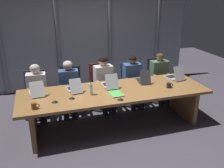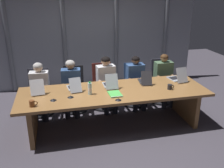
{
  "view_description": "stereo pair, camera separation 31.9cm",
  "coord_description": "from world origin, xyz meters",
  "views": [
    {
      "loc": [
        -1.31,
        -4.1,
        2.53
      ],
      "look_at": [
        -0.02,
        0.09,
        0.85
      ],
      "focal_mm": 39.81,
      "sensor_mm": 36.0,
      "label": 1
    },
    {
      "loc": [
        -1.0,
        -4.18,
        2.53
      ],
      "look_at": [
        -0.02,
        0.09,
        0.85
      ],
      "focal_mm": 39.81,
      "sensor_mm": 36.0,
      "label": 2
    }
  ],
  "objects": [
    {
      "name": "curtain_backdrop",
      "position": [
        -0.01,
        2.38,
        1.38
      ],
      "size": [
        5.64,
        0.17,
        2.76
      ],
      "color": "gray",
      "rests_on": "ground_plane"
    },
    {
      "name": "person_right_end",
      "position": [
        1.38,
        0.79,
        0.66
      ],
      "size": [
        0.41,
        0.55,
        1.16
      ],
      "rotation": [
        0.0,
        0.0,
        -1.56
      ],
      "color": "#4C6B4C",
      "rests_on": "ground_plane"
    },
    {
      "name": "conference_mic_right_side",
      "position": [
        -0.82,
        -0.13,
        0.77
      ],
      "size": [
        0.11,
        0.11,
        0.03
      ],
      "primitive_type": "cone",
      "color": "black",
      "rests_on": "conference_table"
    },
    {
      "name": "spiral_notepad",
      "position": [
        -0.02,
        -0.18,
        0.76
      ],
      "size": [
        0.23,
        0.31,
        0.03
      ],
      "rotation": [
        0.0,
        0.0,
        0.04
      ],
      "color": "#4CB74C",
      "rests_on": "conference_table"
    },
    {
      "name": "water_bottle_primary",
      "position": [
        -0.46,
        -0.07,
        0.86
      ],
      "size": [
        0.07,
        0.07,
        0.24
      ],
      "color": "silver",
      "rests_on": "conference_table"
    },
    {
      "name": "person_center",
      "position": [
        0.03,
        0.8,
        0.68
      ],
      "size": [
        0.44,
        0.57,
        1.18
      ],
      "rotation": [
        0.0,
        0.0,
        -1.49
      ],
      "color": "silver",
      "rests_on": "ground_plane"
    },
    {
      "name": "office_chair_left_mid",
      "position": [
        -0.68,
        0.95,
        0.36
      ],
      "size": [
        0.6,
        0.6,
        0.95
      ],
      "rotation": [
        0.0,
        0.0,
        -1.71
      ],
      "color": "black",
      "rests_on": "ground_plane"
    },
    {
      "name": "person_left_end",
      "position": [
        -1.39,
        0.79,
        0.65
      ],
      "size": [
        0.42,
        0.56,
        1.14
      ],
      "rotation": [
        0.0,
        0.0,
        -1.64
      ],
      "color": "silver",
      "rests_on": "ground_plane"
    },
    {
      "name": "coffee_mug_far",
      "position": [
        -1.44,
        -0.36,
        0.8
      ],
      "size": [
        0.13,
        0.09,
        0.11
      ],
      "color": "brown",
      "rests_on": "conference_table"
    },
    {
      "name": "office_chair_right_mid",
      "position": [
        0.73,
        0.95,
        0.35
      ],
      "size": [
        0.6,
        0.6,
        0.93
      ],
      "rotation": [
        0.0,
        0.0,
        -1.59
      ],
      "color": "navy",
      "rests_on": "ground_plane"
    },
    {
      "name": "conference_mic_left_side",
      "position": [
        -1.11,
        -0.2,
        0.77
      ],
      "size": [
        0.11,
        0.11,
        0.03
      ],
      "primitive_type": "cone",
      "color": "black",
      "rests_on": "conference_table"
    },
    {
      "name": "coffee_mug_near",
      "position": [
        1.05,
        -0.17,
        0.8
      ],
      "size": [
        0.13,
        0.09,
        0.09
      ],
      "color": "black",
      "rests_on": "conference_table"
    },
    {
      "name": "laptop_center",
      "position": [
        -0.02,
        0.22,
        0.81
      ],
      "size": [
        0.25,
        0.43,
        0.29
      ],
      "rotation": [
        0.0,
        0.0,
        1.56
      ],
      "color": "#A8ADB7",
      "rests_on": "conference_table"
    },
    {
      "name": "laptop_left_mid",
      "position": [
        -0.72,
        0.23,
        0.8
      ],
      "size": [
        0.27,
        0.46,
        0.27
      ],
      "rotation": [
        0.0,
        0.0,
        1.7
      ],
      "color": "#A8ADB7",
      "rests_on": "conference_table"
    },
    {
      "name": "office_chair_center",
      "position": [
        -0.02,
        0.95,
        0.36
      ],
      "size": [
        0.6,
        0.6,
        0.97
      ],
      "rotation": [
        0.0,
        0.0,
        -1.53
      ],
      "color": "#511E19",
      "rests_on": "ground_plane"
    },
    {
      "name": "office_chair_right_end",
      "position": [
        1.4,
        0.95,
        0.37
      ],
      "size": [
        0.6,
        0.6,
        0.99
      ],
      "rotation": [
        0.0,
        0.0,
        -1.55
      ],
      "color": "#2D2D38",
      "rests_on": "ground_plane"
    },
    {
      "name": "conference_table",
      "position": [
        0.0,
        0.0,
        0.6
      ],
      "size": [
        3.52,
        1.13,
        0.75
      ],
      "color": "olive",
      "rests_on": "ground_plane"
    },
    {
      "name": "laptop_left_end",
      "position": [
        -1.39,
        0.26,
        0.81
      ],
      "size": [
        0.29,
        0.46,
        0.28
      ],
      "rotation": [
        0.0,
        0.0,
        1.67
      ],
      "color": "#BCBCC1",
      "rests_on": "conference_table"
    },
    {
      "name": "laptop_right_end",
      "position": [
        1.41,
        0.25,
        0.81
      ],
      "size": [
        0.3,
        0.47,
        0.31
      ],
      "rotation": [
        0.0,
        0.0,
        1.71
      ],
      "color": "#A8ADB7",
      "rests_on": "conference_table"
    },
    {
      "name": "person_left_mid",
      "position": [
        -0.74,
        0.79,
        0.66
      ],
      "size": [
        0.45,
        0.57,
        1.15
      ],
      "rotation": [
        0.0,
        0.0,
        -1.67
      ],
      "color": "#335184",
      "rests_on": "ground_plane"
    },
    {
      "name": "conference_mic_middle",
      "position": [
        -0.03,
        -0.44,
        0.77
      ],
      "size": [
        0.11,
        0.11,
        0.03
      ],
      "primitive_type": "cone",
      "color": "black",
      "rests_on": "conference_table"
    },
    {
      "name": "ground_plane",
      "position": [
        0.0,
        0.0,
        0.0
      ],
      "size": [
        11.29,
        11.29,
        0.0
      ],
      "primitive_type": "plane",
      "color": "#47424C"
    },
    {
      "name": "person_right_mid",
      "position": [
        0.7,
        0.79,
        0.65
      ],
      "size": [
        0.4,
        0.55,
        1.15
      ],
      "rotation": [
        0.0,
        0.0,
        -1.55
      ],
      "color": "#335184",
      "rests_on": "ground_plane"
    },
    {
      "name": "office_chair_left_end",
      "position": [
        -1.43,
        0.95,
        0.35
      ],
      "size": [
        0.6,
        0.6,
        0.94
      ],
      "rotation": [
        0.0,
        0.0,
        -1.66
      ],
      "color": "#2D2D38",
      "rests_on": "ground_plane"
    },
    {
      "name": "laptop_right_mid",
      "position": [
        0.7,
        0.26,
        0.81
      ],
      "size": [
        0.27,
        0.44,
        0.28
      ],
      "rotation": [
        0.0,
        0.0,
        1.44
      ],
      "color": "#2D2D33",
      "rests_on": "conference_table"
    }
  ]
}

